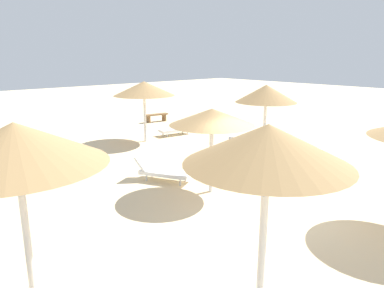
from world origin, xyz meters
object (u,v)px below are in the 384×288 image
Objects in this scene: parasol_0 at (266,94)px; parasol_5 at (212,117)px; parasol_1 at (144,89)px; lounger_0 at (236,143)px; bench_0 at (156,116)px; lounger_7 at (298,146)px; lounger_5 at (162,171)px; lounger_1 at (177,129)px; parasol_2 at (268,146)px; parasol_4 at (15,144)px.

parasol_0 is 1.15× the size of parasol_5.
parasol_0 is at bearing -68.86° from parasol_1.
parasol_0 reaches higher than parasol_1.
lounger_0 is 1.19× the size of bench_0.
bench_0 is (-0.07, 9.89, 0.03)m from lounger_7.
parasol_5 reaches higher than lounger_5.
lounger_1 is at bearing -110.23° from bench_0.
lounger_5 is 6.36m from lounger_7.
parasol_0 is at bearing 154.24° from lounger_7.
lounger_0 is at bearing 33.03° from parasol_5.
lounger_5 is at bearing 106.13° from parasol_5.
parasol_0 reaches higher than lounger_0.
parasol_1 is at bearing 60.89° from lounger_5.
parasol_1 is at bearing 64.07° from parasol_2.
lounger_0 is (4.26, 2.77, -1.95)m from parasol_5.
parasol_2 is at bearing -113.15° from lounger_5.
lounger_0 is at bearing -90.79° from lounger_1.
lounger_5 is at bearing -119.11° from parasol_1.
parasol_5 reaches higher than lounger_1.
lounger_0 is 0.94× the size of lounger_5.
lounger_7 is (11.39, 1.96, -2.32)m from parasol_4.
bench_0 is at bearing 61.66° from parasol_5.
lounger_5 is (-4.77, -1.02, 0.00)m from lounger_0.
lounger_1 is 6.32m from lounger_7.
lounger_5 is at bearing -167.99° from lounger_0.
parasol_4 reaches higher than bench_0.
lounger_7 is (3.50, -6.05, -2.18)m from parasol_1.
parasol_0 is 1.58× the size of lounger_0.
lounger_7 is (8.82, 4.87, -2.42)m from parasol_2.
lounger_1 is 1.27× the size of bench_0.
parasol_0 reaches higher than parasol_5.
parasol_4 is 1.64× the size of lounger_0.
lounger_5 is (-0.51, 1.76, -1.94)m from parasol_5.
parasol_4 is 11.79m from lounger_7.
parasol_5 is 1.32× the size of lounger_7.
bench_0 is at bearing 59.34° from parasol_2.
parasol_0 reaches higher than lounger_7.
parasol_0 is 9.25m from parasol_2.
parasol_0 reaches higher than lounger_5.
parasol_1 is at bearing 71.45° from parasol_5.
parasol_2 reaches higher than bench_0.
parasol_5 is at bearing 13.00° from parasol_4.
lounger_7 is (5.76, 0.67, -1.95)m from parasol_5.
bench_0 is (5.69, 10.55, -1.92)m from parasol_5.
parasol_5 is 1.30× the size of lounger_5.
lounger_0 is (9.89, 4.07, -2.32)m from parasol_4.
parasol_4 is 10.94m from lounger_0.
parasol_0 is at bearing -89.87° from lounger_1.
parasol_2 is 3.88m from parasol_4.
parasol_4 is 1.19× the size of parasol_5.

